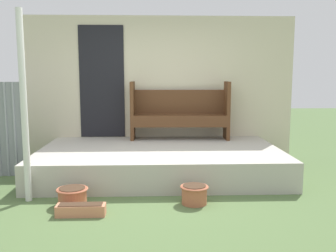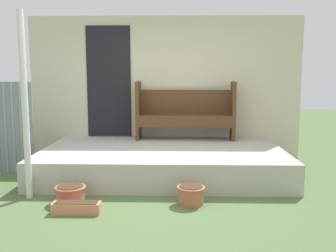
{
  "view_description": "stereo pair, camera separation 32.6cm",
  "coord_description": "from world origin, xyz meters",
  "px_view_note": "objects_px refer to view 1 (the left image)",
  "views": [
    {
      "loc": [
        0.05,
        -4.68,
        1.59
      ],
      "look_at": [
        0.25,
        0.38,
        0.87
      ],
      "focal_mm": 40.0,
      "sensor_mm": 36.0,
      "label": 1
    },
    {
      "loc": [
        0.38,
        -4.68,
        1.59
      ],
      "look_at": [
        0.25,
        0.38,
        0.87
      ],
      "focal_mm": 40.0,
      "sensor_mm": 36.0,
      "label": 2
    }
  ],
  "objects_px": {
    "bench": "(180,110)",
    "planter_box_rect": "(81,210)",
    "support_post": "(24,107)",
    "flower_pot_left": "(72,196)",
    "flower_pot_middle": "(194,194)"
  },
  "relations": [
    {
      "from": "support_post",
      "to": "planter_box_rect",
      "type": "height_order",
      "value": "support_post"
    },
    {
      "from": "bench",
      "to": "planter_box_rect",
      "type": "xyz_separation_m",
      "value": [
        -1.29,
        -2.54,
        -0.86
      ]
    },
    {
      "from": "bench",
      "to": "flower_pot_middle",
      "type": "distance_m",
      "value": 2.35
    },
    {
      "from": "support_post",
      "to": "flower_pot_left",
      "type": "relative_size",
      "value": 6.16
    },
    {
      "from": "support_post",
      "to": "planter_box_rect",
      "type": "xyz_separation_m",
      "value": [
        0.75,
        -0.53,
        -1.11
      ]
    },
    {
      "from": "support_post",
      "to": "bench",
      "type": "xyz_separation_m",
      "value": [
        2.04,
        2.01,
        -0.24
      ]
    },
    {
      "from": "support_post",
      "to": "planter_box_rect",
      "type": "distance_m",
      "value": 1.44
    },
    {
      "from": "support_post",
      "to": "flower_pot_middle",
      "type": "relative_size",
      "value": 6.72
    },
    {
      "from": "flower_pot_left",
      "to": "planter_box_rect",
      "type": "relative_size",
      "value": 0.7
    },
    {
      "from": "bench",
      "to": "flower_pot_left",
      "type": "distance_m",
      "value": 2.76
    },
    {
      "from": "bench",
      "to": "flower_pot_middle",
      "type": "relative_size",
      "value": 4.97
    },
    {
      "from": "flower_pot_middle",
      "to": "planter_box_rect",
      "type": "xyz_separation_m",
      "value": [
        -1.31,
        -0.33,
        -0.06
      ]
    },
    {
      "from": "planter_box_rect",
      "to": "support_post",
      "type": "bearing_deg",
      "value": 144.86
    },
    {
      "from": "support_post",
      "to": "flower_pot_middle",
      "type": "xyz_separation_m",
      "value": [
        2.06,
        -0.2,
        -1.05
      ]
    },
    {
      "from": "support_post",
      "to": "flower_pot_left",
      "type": "bearing_deg",
      "value": -18.62
    }
  ]
}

